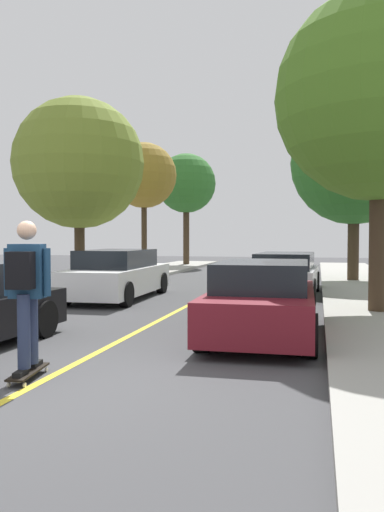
# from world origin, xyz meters

# --- Properties ---
(ground) EXTENTS (80.00, 80.00, 0.00)m
(ground) POSITION_xyz_m (0.00, 0.00, 0.00)
(ground) COLOR #424244
(center_line) EXTENTS (0.12, 39.20, 0.01)m
(center_line) POSITION_xyz_m (0.00, 4.00, 0.00)
(center_line) COLOR gold
(center_line) RESTS_ON ground
(parked_car_left_near) EXTENTS (1.99, 4.73, 1.38)m
(parked_car_left_near) POSITION_xyz_m (-2.28, 8.00, 0.68)
(parked_car_left_near) COLOR white
(parked_car_left_near) RESTS_ON ground
(parked_car_right_nearest) EXTENTS (1.87, 4.14, 1.31)m
(parked_car_right_nearest) POSITION_xyz_m (2.28, 3.45, 0.65)
(parked_car_right_nearest) COLOR maroon
(parked_car_right_nearest) RESTS_ON ground
(parked_car_right_near) EXTENTS (1.95, 4.31, 1.28)m
(parked_car_right_near) POSITION_xyz_m (2.28, 9.89, 0.65)
(parked_car_right_near) COLOR #B7B7BC
(parked_car_right_near) RESTS_ON ground
(street_tree_left_nearest) EXTENTS (4.30, 4.30, 6.18)m
(street_tree_left_nearest) POSITION_xyz_m (-4.48, 10.07, 4.16)
(street_tree_left_nearest) COLOR #3D2D1E
(street_tree_left_nearest) RESTS_ON sidewalk_left
(street_tree_left_near) EXTENTS (2.95, 2.95, 5.88)m
(street_tree_left_near) POSITION_xyz_m (-4.48, 16.51, 4.52)
(street_tree_left_near) COLOR #3D2D1E
(street_tree_left_near) RESTS_ON sidewalk_left
(street_tree_left_far) EXTENTS (3.53, 3.53, 6.59)m
(street_tree_left_far) POSITION_xyz_m (-4.48, 24.08, 4.94)
(street_tree_left_far) COLOR #3D2D1E
(street_tree_left_far) RESTS_ON sidewalk_left
(street_tree_right_nearest) EXTENTS (4.53, 4.53, 6.90)m
(street_tree_right_nearest) POSITION_xyz_m (4.48, 6.28, 4.75)
(street_tree_right_nearest) COLOR #3D2D1E
(street_tree_right_nearest) RESTS_ON sidewalk_right
(street_tree_right_near) EXTENTS (4.70, 4.70, 6.77)m
(street_tree_right_near) POSITION_xyz_m (4.48, 14.57, 4.54)
(street_tree_right_near) COLOR #3D2D1E
(street_tree_right_near) RESTS_ON sidewalk_right
(skateboard) EXTENTS (0.35, 0.86, 0.10)m
(skateboard) POSITION_xyz_m (-0.21, 0.11, 0.09)
(skateboard) COLOR black
(skateboard) RESTS_ON ground
(skateboarder) EXTENTS (0.59, 0.71, 1.82)m
(skateboarder) POSITION_xyz_m (-0.21, 0.08, 1.14)
(skateboarder) COLOR black
(skateboarder) RESTS_ON skateboard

